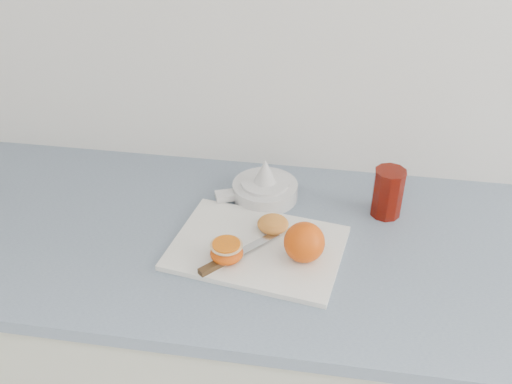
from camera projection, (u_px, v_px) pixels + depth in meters
counter at (311, 376)px, 1.46m from camera, size 2.28×0.64×0.89m
cutting_board at (257, 248)px, 1.19m from camera, size 0.38×0.30×0.01m
whole_orange at (304, 242)px, 1.13m from camera, size 0.08×0.08×0.08m
half_orange at (227, 252)px, 1.14m from camera, size 0.07×0.07×0.04m
squeezed_shell at (273, 224)px, 1.23m from camera, size 0.07×0.07×0.03m
paring_knife at (225, 260)px, 1.14m from camera, size 0.14×0.16×0.01m
citrus_juicer at (264, 188)px, 1.34m from camera, size 0.19×0.15×0.10m
red_tumbler at (387, 194)px, 1.27m from camera, size 0.07×0.07×0.12m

